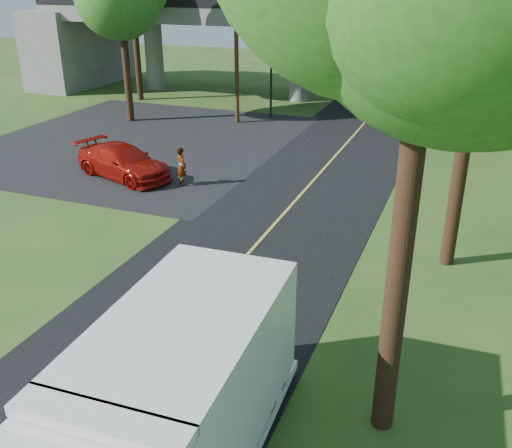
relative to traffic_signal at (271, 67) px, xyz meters
The scene contains 10 objects.
ground 26.87m from the traffic_signal, 77.01° to the right, with size 120.00×120.00×0.00m, color #2C4F1C.
road 17.38m from the traffic_signal, 69.44° to the right, with size 7.00×90.00×0.02m, color black.
parking_lot 9.96m from the traffic_signal, 122.01° to the right, with size 16.00×18.00×0.01m, color black.
lane_line 17.38m from the traffic_signal, 69.44° to the right, with size 0.12×90.00×0.01m, color gold.
overpass 8.59m from the traffic_signal, 45.00° to the left, with size 54.00×10.00×7.30m.
traffic_signal is the anchor object (origin of this frame).
utility_pole 2.86m from the traffic_signal, 126.87° to the right, with size 1.60×0.26×9.00m.
step_van 29.17m from the traffic_signal, 73.66° to the right, with size 3.02×7.56×3.13m.
red_sedan 13.93m from the traffic_signal, 99.49° to the right, with size 2.05×5.05×1.47m, color #9C1109.
pedestrian 13.77m from the traffic_signal, 86.82° to the right, with size 0.63×0.41×1.72m, color gray.
Camera 1 is at (6.39, -8.51, 8.58)m, focal length 40.00 mm.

